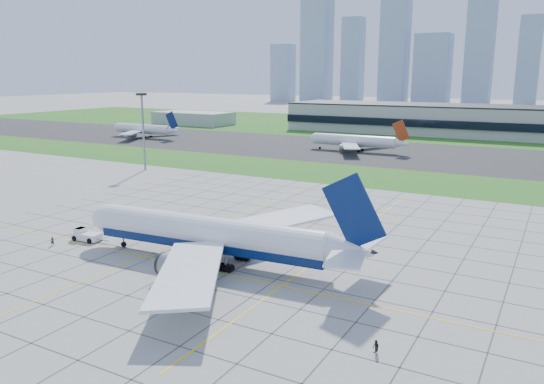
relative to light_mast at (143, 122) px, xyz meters
The scene contains 15 objects.
ground 96.89m from the light_mast, 42.88° to the right, with size 1400.00×1400.00×0.00m, color #9D9D98.
grass_median 76.07m from the light_mast, 19.65° to the left, with size 700.00×35.00×0.04m, color #246A1E.
asphalt_taxiway 107.52m from the light_mast, 48.81° to the left, with size 700.00×75.00×0.04m, color #383838.
grass_far 203.13m from the light_mast, 69.78° to the left, with size 700.00×145.00×0.04m, color #246A1E.
apron_markings 90.15m from the light_mast, 37.43° to the right, with size 120.00×130.00×0.03m.
terminal 198.37m from the light_mast, 56.29° to the left, with size 260.00×43.00×15.80m.
service_block 171.09m from the light_mast, 121.83° to the left, with size 50.00×25.00×8.00m, color #B7B7B2.
light_mast is the anchor object (origin of this frame).
city_skyline 461.11m from the light_mast, 82.33° to the left, with size 523.00×32.40×160.00m.
airliner 96.98m from the light_mast, 41.08° to the right, with size 55.60×56.18×17.49m.
pushback_tug 80.08m from the light_mast, 56.02° to the right, with size 8.43×3.28×2.32m.
crew_near 83.20m from the light_mast, 59.74° to the right, with size 0.63×0.41×1.73m, color black.
crew_far 134.00m from the light_mast, 36.66° to the right, with size 0.83×0.65×1.71m, color black.
distant_jet_0 97.90m from the light_mast, 132.40° to the left, with size 39.54×42.66×14.08m.
distant_jet_1 90.58m from the light_mast, 58.83° to the left, with size 40.77×42.66×14.08m.
Camera 1 is at (53.22, -68.58, 31.25)m, focal length 35.00 mm.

